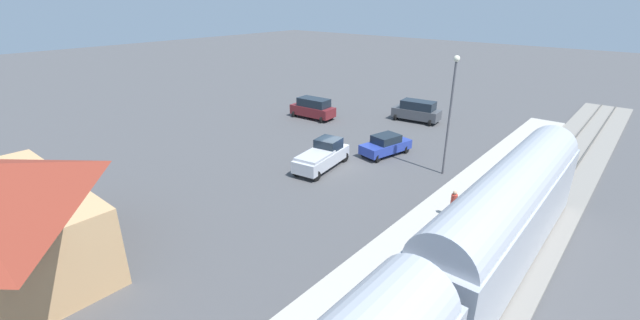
# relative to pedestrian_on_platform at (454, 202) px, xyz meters

# --- Properties ---
(ground_plane) EXTENTS (200.00, 200.00, 0.00)m
(ground_plane) POSITION_rel_pedestrian_on_platform_xyz_m (10.60, -2.76, -1.28)
(ground_plane) COLOR #4C4C4F
(railway_track) EXTENTS (4.80, 70.00, 0.30)m
(railway_track) POSITION_rel_pedestrian_on_platform_xyz_m (-3.40, -2.76, -1.19)
(railway_track) COLOR gray
(railway_track) RESTS_ON ground
(platform) EXTENTS (3.20, 46.00, 0.30)m
(platform) POSITION_rel_pedestrian_on_platform_xyz_m (0.60, -2.76, -1.13)
(platform) COLOR #B7B2A8
(platform) RESTS_ON ground
(pedestrian_on_platform) EXTENTS (0.36, 0.36, 1.71)m
(pedestrian_on_platform) POSITION_rel_pedestrian_on_platform_xyz_m (0.00, 0.00, 0.00)
(pedestrian_on_platform) COLOR #23284C
(pedestrian_on_platform) RESTS_ON platform
(pickup_silver) EXTENTS (2.75, 5.63, 2.14)m
(pickup_silver) POSITION_rel_pedestrian_on_platform_xyz_m (10.99, -1.24, -0.25)
(pickup_silver) COLOR silver
(pickup_silver) RESTS_ON ground
(suv_charcoal) EXTENTS (5.09, 2.83, 2.22)m
(suv_charcoal) POSITION_rel_pedestrian_on_platform_xyz_m (11.54, -17.51, -0.13)
(suv_charcoal) COLOR #47494F
(suv_charcoal) RESTS_ON ground
(sedan_blue) EXTENTS (2.76, 4.79, 1.74)m
(sedan_blue) POSITION_rel_pedestrian_on_platform_xyz_m (8.78, -6.84, -0.40)
(sedan_blue) COLOR #283D9E
(sedan_blue) RESTS_ON ground
(suv_maroon) EXTENTS (5.01, 2.63, 2.22)m
(suv_maroon) POSITION_rel_pedestrian_on_platform_xyz_m (20.69, -11.25, -0.13)
(suv_maroon) COLOR maroon
(suv_maroon) RESTS_ON ground
(light_pole_near_platform) EXTENTS (0.44, 0.44, 8.70)m
(light_pole_near_platform) POSITION_rel_pedestrian_on_platform_xyz_m (3.40, -6.27, 4.11)
(light_pole_near_platform) COLOR #515156
(light_pole_near_platform) RESTS_ON ground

